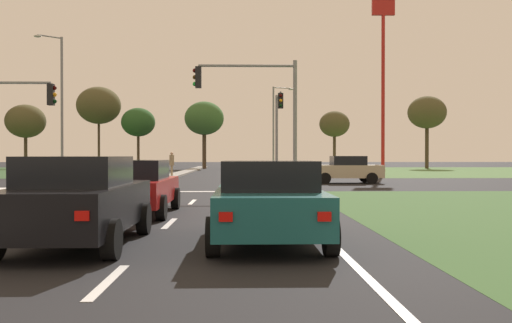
{
  "coord_description": "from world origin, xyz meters",
  "views": [
    {
      "loc": [
        5.2,
        -1.54,
        1.61
      ],
      "look_at": [
        6.09,
        33.22,
        1.22
      ],
      "focal_mm": 38.95,
      "sensor_mm": 36.0,
      "label": 1
    }
  ],
  "objects_px": {
    "street_lamp_fourth": "(275,123)",
    "treeline_fifth": "(204,119)",
    "treeline_fourth": "(138,122)",
    "car_maroon_fourth": "(77,169)",
    "treeline_seventh": "(427,113)",
    "fastfood_pole_sign": "(383,47)",
    "pedestrian_at_median": "(172,161)",
    "car_black_sixth": "(78,200)",
    "traffic_signal_far_right": "(278,120)",
    "street_lamp_third": "(60,99)",
    "traffic_signal_near_right": "(258,101)",
    "treeline_sixth": "(334,124)",
    "car_beige_third": "(346,169)",
    "car_teal_near": "(268,201)",
    "car_red_fifth": "(135,186)",
    "treeline_third": "(99,106)",
    "treeline_second": "(26,121)"
  },
  "relations": [
    {
      "from": "treeline_third",
      "to": "treeline_sixth",
      "type": "distance_m",
      "value": 29.3
    },
    {
      "from": "car_beige_third",
      "to": "street_lamp_third",
      "type": "bearing_deg",
      "value": 60.25
    },
    {
      "from": "street_lamp_third",
      "to": "treeline_fifth",
      "type": "xyz_separation_m",
      "value": [
        9.59,
        22.83,
        0.05
      ]
    },
    {
      "from": "traffic_signal_far_right",
      "to": "car_beige_third",
      "type": "bearing_deg",
      "value": -53.34
    },
    {
      "from": "car_beige_third",
      "to": "treeline_seventh",
      "type": "height_order",
      "value": "treeline_seventh"
    },
    {
      "from": "traffic_signal_near_right",
      "to": "street_lamp_fourth",
      "type": "height_order",
      "value": "street_lamp_fourth"
    },
    {
      "from": "street_lamp_third",
      "to": "treeline_sixth",
      "type": "relative_size",
      "value": 1.57
    },
    {
      "from": "traffic_signal_far_right",
      "to": "traffic_signal_near_right",
      "type": "relative_size",
      "value": 0.98
    },
    {
      "from": "car_black_sixth",
      "to": "traffic_signal_near_right",
      "type": "height_order",
      "value": "traffic_signal_near_right"
    },
    {
      "from": "traffic_signal_near_right",
      "to": "treeline_fourth",
      "type": "relative_size",
      "value": 0.79
    },
    {
      "from": "treeline_sixth",
      "to": "car_teal_near",
      "type": "bearing_deg",
      "value": -100.74
    },
    {
      "from": "treeline_fourth",
      "to": "treeline_sixth",
      "type": "distance_m",
      "value": 23.84
    },
    {
      "from": "street_lamp_fourth",
      "to": "pedestrian_at_median",
      "type": "height_order",
      "value": "street_lamp_fourth"
    },
    {
      "from": "car_beige_third",
      "to": "pedestrian_at_median",
      "type": "distance_m",
      "value": 13.93
    },
    {
      "from": "car_beige_third",
      "to": "treeline_sixth",
      "type": "relative_size",
      "value": 0.61
    },
    {
      "from": "pedestrian_at_median",
      "to": "car_black_sixth",
      "type": "bearing_deg",
      "value": 7.27
    },
    {
      "from": "fastfood_pole_sign",
      "to": "treeline_fifth",
      "type": "relative_size",
      "value": 1.79
    },
    {
      "from": "street_lamp_fourth",
      "to": "treeline_fourth",
      "type": "bearing_deg",
      "value": 160.1
    },
    {
      "from": "car_black_sixth",
      "to": "treeline_second",
      "type": "height_order",
      "value": "treeline_second"
    },
    {
      "from": "car_maroon_fourth",
      "to": "treeline_fourth",
      "type": "distance_m",
      "value": 36.62
    },
    {
      "from": "car_beige_third",
      "to": "treeline_fourth",
      "type": "distance_m",
      "value": 41.24
    },
    {
      "from": "traffic_signal_near_right",
      "to": "treeline_fifth",
      "type": "distance_m",
      "value": 41.54
    },
    {
      "from": "car_black_sixth",
      "to": "fastfood_pole_sign",
      "type": "distance_m",
      "value": 38.07
    },
    {
      "from": "car_beige_third",
      "to": "street_lamp_fourth",
      "type": "bearing_deg",
      "value": 4.24
    },
    {
      "from": "treeline_second",
      "to": "treeline_fourth",
      "type": "relative_size",
      "value": 1.05
    },
    {
      "from": "fastfood_pole_sign",
      "to": "treeline_seventh",
      "type": "xyz_separation_m",
      "value": [
        11.4,
        23.34,
        -3.41
      ]
    },
    {
      "from": "traffic_signal_far_right",
      "to": "pedestrian_at_median",
      "type": "relative_size",
      "value": 3.37
    },
    {
      "from": "car_teal_near",
      "to": "fastfood_pole_sign",
      "type": "relative_size",
      "value": 0.31
    },
    {
      "from": "treeline_fourth",
      "to": "car_teal_near",
      "type": "bearing_deg",
      "value": -77.22
    },
    {
      "from": "car_black_sixth",
      "to": "street_lamp_fourth",
      "type": "distance_m",
      "value": 52.99
    },
    {
      "from": "fastfood_pole_sign",
      "to": "treeline_second",
      "type": "relative_size",
      "value": 1.84
    },
    {
      "from": "car_maroon_fourth",
      "to": "treeline_seventh",
      "type": "relative_size",
      "value": 0.52
    },
    {
      "from": "treeline_third",
      "to": "treeline_seventh",
      "type": "relative_size",
      "value": 1.15
    },
    {
      "from": "car_maroon_fourth",
      "to": "fastfood_pole_sign",
      "type": "distance_m",
      "value": 25.7
    },
    {
      "from": "treeline_fourth",
      "to": "street_lamp_third",
      "type": "bearing_deg",
      "value": -93.16
    },
    {
      "from": "car_red_fifth",
      "to": "treeline_sixth",
      "type": "distance_m",
      "value": 52.52
    },
    {
      "from": "traffic_signal_near_right",
      "to": "treeline_seventh",
      "type": "distance_m",
      "value": 47.78
    },
    {
      "from": "car_beige_third",
      "to": "car_black_sixth",
      "type": "height_order",
      "value": "car_black_sixth"
    },
    {
      "from": "treeline_seventh",
      "to": "car_black_sixth",
      "type": "bearing_deg",
      "value": -114.0
    },
    {
      "from": "car_teal_near",
      "to": "street_lamp_third",
      "type": "relative_size",
      "value": 0.41
    },
    {
      "from": "car_red_fifth",
      "to": "treeline_seventh",
      "type": "bearing_deg",
      "value": 63.89
    },
    {
      "from": "treeline_sixth",
      "to": "treeline_seventh",
      "type": "bearing_deg",
      "value": 8.38
    },
    {
      "from": "car_black_sixth",
      "to": "treeline_second",
      "type": "distance_m",
      "value": 63.1
    },
    {
      "from": "traffic_signal_far_right",
      "to": "treeline_third",
      "type": "distance_m",
      "value": 39.08
    },
    {
      "from": "street_lamp_fourth",
      "to": "fastfood_pole_sign",
      "type": "relative_size",
      "value": 0.65
    },
    {
      "from": "car_red_fifth",
      "to": "treeline_second",
      "type": "xyz_separation_m",
      "value": [
        -23.45,
        53.13,
        4.97
      ]
    },
    {
      "from": "traffic_signal_far_right",
      "to": "treeline_third",
      "type": "height_order",
      "value": "treeline_third"
    },
    {
      "from": "street_lamp_fourth",
      "to": "treeline_fifth",
      "type": "height_order",
      "value": "street_lamp_fourth"
    },
    {
      "from": "treeline_fourth",
      "to": "street_lamp_fourth",
      "type": "bearing_deg",
      "value": -19.9
    },
    {
      "from": "traffic_signal_far_right",
      "to": "street_lamp_third",
      "type": "relative_size",
      "value": 0.53
    }
  ]
}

